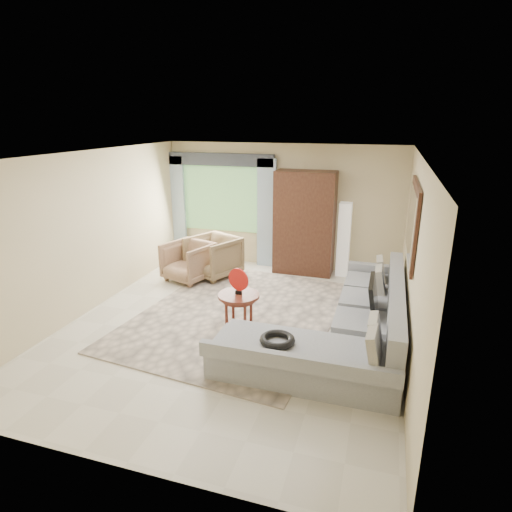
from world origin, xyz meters
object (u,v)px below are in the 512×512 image
(potted_plant, at_px, (182,250))
(tv_screen, at_px, (373,296))
(armoire, at_px, (305,223))
(armchair_right, at_px, (213,256))
(coffee_table, at_px, (239,312))
(sectional_sofa, at_px, (350,330))
(armchair_left, at_px, (188,261))
(floor_lamp, at_px, (344,240))

(potted_plant, bearing_deg, tv_screen, -30.93)
(tv_screen, relative_size, armoire, 0.35)
(armchair_right, bearing_deg, coffee_table, -33.19)
(sectional_sofa, height_order, armchair_left, sectional_sofa)
(armchair_left, bearing_deg, armchair_right, 61.90)
(coffee_table, xyz_separation_m, armoire, (0.40, 2.91, 0.73))
(tv_screen, relative_size, armchair_left, 0.88)
(sectional_sofa, height_order, tv_screen, tv_screen)
(armchair_right, height_order, armoire, armoire)
(tv_screen, distance_m, armchair_right, 3.72)
(armchair_left, relative_size, potted_plant, 1.64)
(tv_screen, xyz_separation_m, floor_lamp, (-0.70, 2.71, 0.03))
(tv_screen, height_order, floor_lamp, floor_lamp)
(armchair_right, distance_m, potted_plant, 1.24)
(armchair_right, relative_size, floor_lamp, 0.61)
(armchair_left, relative_size, floor_lamp, 0.56)
(armoire, bearing_deg, floor_lamp, 4.29)
(sectional_sofa, height_order, armoire, armoire)
(sectional_sofa, relative_size, coffee_table, 5.61)
(tv_screen, xyz_separation_m, potted_plant, (-4.23, 2.54, -0.46))
(tv_screen, relative_size, floor_lamp, 0.49)
(sectional_sofa, bearing_deg, floor_lamp, 98.33)
(tv_screen, relative_size, coffee_table, 1.20)
(sectional_sofa, relative_size, floor_lamp, 2.31)
(sectional_sofa, distance_m, floor_lamp, 3.03)
(coffee_table, distance_m, floor_lamp, 3.23)
(armchair_left, bearing_deg, armoire, 47.34)
(coffee_table, relative_size, armchair_right, 0.68)
(sectional_sofa, height_order, potted_plant, sectional_sofa)
(armchair_right, distance_m, floor_lamp, 2.66)
(tv_screen, distance_m, armchair_left, 3.90)
(sectional_sofa, bearing_deg, armoire, 113.06)
(coffee_table, xyz_separation_m, armchair_left, (-1.68, 1.77, 0.06))
(armchair_left, distance_m, armoire, 2.46)
(coffee_table, bearing_deg, armchair_right, 121.32)
(sectional_sofa, relative_size, potted_plant, 6.70)
(sectional_sofa, bearing_deg, coffee_table, -179.62)
(sectional_sofa, distance_m, coffee_table, 1.63)
(coffee_table, height_order, armchair_right, armchair_right)
(sectional_sofa, distance_m, armchair_right, 3.62)
(potted_plant, distance_m, floor_lamp, 3.57)
(armchair_right, distance_m, armoire, 1.97)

